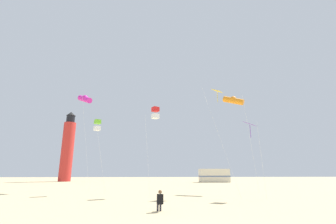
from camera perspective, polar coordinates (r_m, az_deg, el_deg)
The scene contains 9 objects.
kite_flyer_standing at distance 13.93m, azimuth -2.00°, elevation -20.60°, with size 0.37×0.53×1.16m.
kite_diamond_violet at distance 21.30m, azimuth 19.35°, elevation -3.27°, with size 1.57×1.57×6.34m.
kite_tube_orange at distance 28.84m, azimuth 15.56°, elevation 2.75°, with size 3.45×3.32×11.06m.
kite_box_lime at distance 25.94m, azimuth -16.77°, elevation -3.08°, with size 1.66×1.66×7.52m.
kite_box_scarlet at distance 23.22m, azimuth -3.09°, elevation -0.22°, with size 1.44×1.44×8.38m.
kite_diamond_gold at distance 24.01m, azimuth 11.88°, elevation 4.11°, with size 2.84×2.41×10.26m.
kite_tube_magenta at distance 31.83m, azimuth -19.52°, elevation 3.02°, with size 2.59×2.53×11.89m.
lighthouse_distant at distance 62.34m, azimuth -23.18°, elevation -7.98°, with size 2.80×2.80×16.80m.
rv_van_cream at distance 53.49m, azimuth 11.15°, elevation -14.91°, with size 6.46×2.39×2.80m.
Camera 1 is at (-0.69, -7.18, 2.12)m, focal length 25.12 mm.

